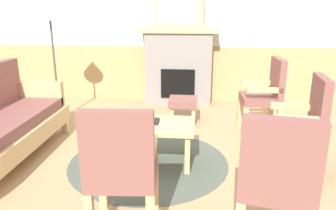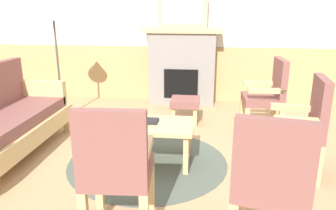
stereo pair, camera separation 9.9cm
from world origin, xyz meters
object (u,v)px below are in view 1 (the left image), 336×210
Objects in this scene: framed_picture at (179,10)px; couch at (0,125)px; armchair_near_fireplace at (303,121)px; floor_lamp_by_couch at (50,18)px; footstool at (183,104)px; fireplace at (179,66)px; armchair_by_window_left at (266,92)px; coffee_table at (148,128)px; armchair_front_left at (121,165)px; book_on_table at (150,121)px; armchair_front_center at (277,176)px.

couch is (-1.76, -2.38, -1.16)m from framed_picture.
framed_picture is 0.82× the size of armchair_near_fireplace.
footstool is at bearing 0.98° from floor_lamp_by_couch.
armchair_by_window_left is at bearing -46.49° from fireplace.
armchair_near_fireplace is (1.35, -2.38, -0.11)m from fireplace.
couch is 1.07× the size of floor_lamp_by_couch.
coffee_table is 1.15m from armchair_front_left.
coffee_table is 0.98× the size of armchair_near_fireplace.
couch is at bearing -92.93° from floor_lamp_by_couch.
floor_lamp_by_couch reaches higher than armchair_near_fireplace.
framed_picture is at bearing 90.00° from fireplace.
framed_picture is 0.82× the size of armchair_by_window_left.
footstool is (0.13, -1.02, -0.37)m from fireplace.
armchair_front_center reaches higher than book_on_table.
armchair_near_fireplace is 1.00× the size of armchair_front_left.
armchair_by_window_left is at bearing -46.49° from framed_picture.
framed_picture reaches higher than armchair_by_window_left.
couch is at bearing -144.33° from footstool.
book_on_table is at bearing 56.18° from coffee_table.
book_on_table is (1.60, 0.10, 0.06)m from couch.
book_on_table is 2.20m from floor_lamp_by_couch.
couch is (-1.76, -2.38, -0.26)m from fireplace.
book_on_table is at bearing 176.28° from armchair_near_fireplace.
armchair_near_fireplace is 1.88m from armchair_front_left.
fireplace is 3.45m from armchair_front_left.
floor_lamp_by_couch reaches higher than book_on_table.
book_on_table is 1.59m from armchair_front_center.
framed_picture is at bearing 103.61° from armchair_front_center.
fireplace reaches higher than armchair_front_center.
armchair_front_left is 1.05m from armchair_front_center.
footstool is 0.41× the size of armchair_front_left.
couch is 1.84× the size of armchair_front_center.
couch is 1.60m from book_on_table.
book_on_table is (-0.16, -2.28, -1.10)m from framed_picture.
framed_picture is 2.04m from armchair_by_window_left.
armchair_by_window_left and armchair_front_left have the same top height.
armchair_by_window_left is 3.05m from floor_lamp_by_couch.
armchair_by_window_left is 0.58× the size of floor_lamp_by_couch.
armchair_by_window_left is (-0.14, 1.11, 0.00)m from armchair_near_fireplace.
floor_lamp_by_couch is at bearing -179.02° from footstool.
couch is 1.69m from floor_lamp_by_couch.
book_on_table is 0.46× the size of footstool.
fireplace is 2.15m from floor_lamp_by_couch.
book_on_table is 1.52m from armchair_near_fireplace.
footstool is 0.24× the size of floor_lamp_by_couch.
framed_picture is at bearing 85.53° from coffee_table.
book_on_table reaches higher than footstool.
book_on_table is at bearing 3.48° from couch.
armchair_front_left is (1.57, -1.07, 0.14)m from couch.
armchair_front_left is at bearing -122.98° from armchair_by_window_left.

